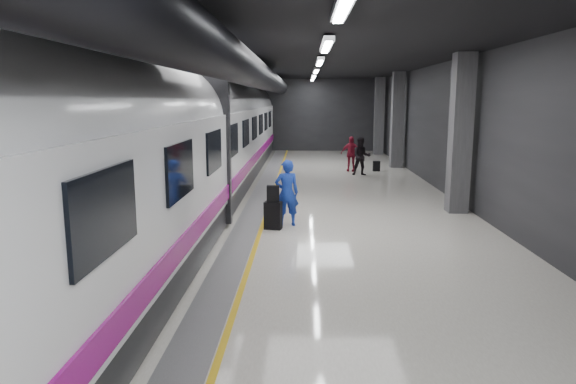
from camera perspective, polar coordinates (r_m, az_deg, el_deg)
ground at (r=13.12m, az=1.23°, el=-3.95°), size 40.00×40.00×0.00m
platform_hall at (r=13.69m, az=0.10°, el=11.59°), size 10.02×40.02×4.51m
train at (r=13.21m, az=-13.02°, el=5.00°), size 3.05×38.00×4.05m
traveler_main at (r=13.15m, az=-0.13°, el=-0.10°), size 0.69×0.53×1.71m
suitcase_main at (r=12.89m, az=-1.66°, el=-2.62°), size 0.47×0.35×0.70m
shoulder_bag at (r=12.77m, az=-1.67°, el=-0.19°), size 0.32×0.18×0.42m
traveler_far_a at (r=22.19m, az=8.16°, el=3.93°), size 0.80×0.63×1.63m
traveler_far_b at (r=23.49m, az=6.99°, el=4.24°), size 0.99×0.59×1.58m
suitcase_far at (r=23.68m, az=9.80°, el=2.85°), size 0.32×0.21×0.46m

